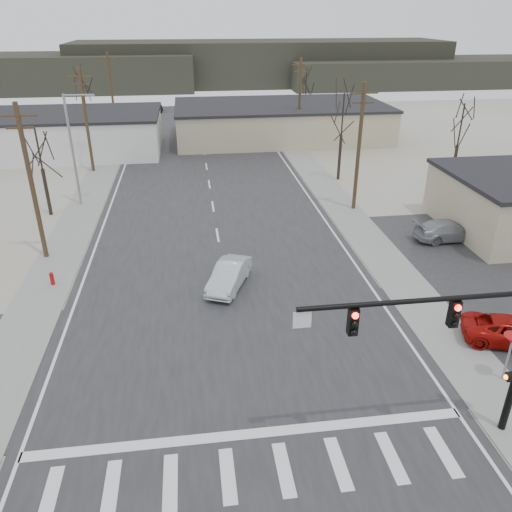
{
  "coord_description": "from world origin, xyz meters",
  "views": [
    {
      "loc": [
        -1.66,
        -19.31,
        14.69
      ],
      "look_at": [
        1.62,
        5.04,
        2.6
      ],
      "focal_mm": 35.0,
      "sensor_mm": 36.0,
      "label": 1
    }
  ],
  "objects_px": {
    "car_parked_silver": "(449,230)",
    "sedan_crossing": "(229,275)",
    "traffic_signal_mast": "(479,334)",
    "car_far_a": "(232,138)",
    "car_far_b": "(158,108)",
    "car_parked_dark_a": "(483,226)",
    "car_parked_red": "(512,331)",
    "fire_hydrant": "(52,278)"
  },
  "relations": [
    {
      "from": "car_parked_dark_a",
      "to": "car_parked_silver",
      "type": "distance_m",
      "value": 2.83
    },
    {
      "from": "traffic_signal_mast",
      "to": "car_parked_dark_a",
      "type": "height_order",
      "value": "traffic_signal_mast"
    },
    {
      "from": "sedan_crossing",
      "to": "car_far_b",
      "type": "relative_size",
      "value": 1.25
    },
    {
      "from": "car_far_b",
      "to": "car_parked_red",
      "type": "relative_size",
      "value": 0.75
    },
    {
      "from": "car_far_a",
      "to": "car_far_b",
      "type": "bearing_deg",
      "value": -53.64
    },
    {
      "from": "fire_hydrant",
      "to": "car_parked_silver",
      "type": "relative_size",
      "value": 0.18
    },
    {
      "from": "car_far_a",
      "to": "car_parked_dark_a",
      "type": "distance_m",
      "value": 33.83
    },
    {
      "from": "car_far_b",
      "to": "car_parked_dark_a",
      "type": "relative_size",
      "value": 0.82
    },
    {
      "from": "car_parked_red",
      "to": "traffic_signal_mast",
      "type": "bearing_deg",
      "value": 152.27
    },
    {
      "from": "car_far_a",
      "to": "car_parked_silver",
      "type": "relative_size",
      "value": 0.94
    },
    {
      "from": "traffic_signal_mast",
      "to": "car_parked_red",
      "type": "height_order",
      "value": "traffic_signal_mast"
    },
    {
      "from": "sedan_crossing",
      "to": "car_parked_silver",
      "type": "xyz_separation_m",
      "value": [
        16.02,
        4.63,
        -0.02
      ]
    },
    {
      "from": "sedan_crossing",
      "to": "car_parked_silver",
      "type": "relative_size",
      "value": 0.9
    },
    {
      "from": "traffic_signal_mast",
      "to": "car_far_b",
      "type": "distance_m",
      "value": 72.72
    },
    {
      "from": "sedan_crossing",
      "to": "car_far_a",
      "type": "height_order",
      "value": "sedan_crossing"
    },
    {
      "from": "car_far_a",
      "to": "car_parked_red",
      "type": "xyz_separation_m",
      "value": [
        9.83,
        -42.55,
        -0.03
      ]
    },
    {
      "from": "sedan_crossing",
      "to": "car_parked_red",
      "type": "height_order",
      "value": "sedan_crossing"
    },
    {
      "from": "traffic_signal_mast",
      "to": "car_far_a",
      "type": "height_order",
      "value": "traffic_signal_mast"
    },
    {
      "from": "car_parked_red",
      "to": "car_parked_dark_a",
      "type": "distance_m",
      "value": 13.64
    },
    {
      "from": "sedan_crossing",
      "to": "car_parked_dark_a",
      "type": "relative_size",
      "value": 1.02
    },
    {
      "from": "fire_hydrant",
      "to": "car_parked_dark_a",
      "type": "bearing_deg",
      "value": 6.71
    },
    {
      "from": "car_far_b",
      "to": "car_parked_dark_a",
      "type": "bearing_deg",
      "value": -63.34
    },
    {
      "from": "sedan_crossing",
      "to": "traffic_signal_mast",
      "type": "bearing_deg",
      "value": -35.41
    },
    {
      "from": "fire_hydrant",
      "to": "car_parked_red",
      "type": "bearing_deg",
      "value": -20.86
    },
    {
      "from": "car_parked_red",
      "to": "car_parked_silver",
      "type": "bearing_deg",
      "value": 5.89
    },
    {
      "from": "sedan_crossing",
      "to": "car_parked_dark_a",
      "type": "height_order",
      "value": "car_parked_dark_a"
    },
    {
      "from": "car_far_b",
      "to": "car_parked_dark_a",
      "type": "distance_m",
      "value": 59.26
    },
    {
      "from": "traffic_signal_mast",
      "to": "fire_hydrant",
      "type": "relative_size",
      "value": 10.29
    },
    {
      "from": "car_parked_red",
      "to": "car_parked_silver",
      "type": "height_order",
      "value": "car_parked_silver"
    },
    {
      "from": "fire_hydrant",
      "to": "car_far_b",
      "type": "relative_size",
      "value": 0.25
    },
    {
      "from": "car_parked_red",
      "to": "car_parked_silver",
      "type": "distance_m",
      "value": 12.34
    },
    {
      "from": "sedan_crossing",
      "to": "car_parked_red",
      "type": "distance_m",
      "value": 15.14
    },
    {
      "from": "traffic_signal_mast",
      "to": "car_parked_red",
      "type": "bearing_deg",
      "value": 43.26
    },
    {
      "from": "car_parked_silver",
      "to": "sedan_crossing",
      "type": "bearing_deg",
      "value": 103.7
    },
    {
      "from": "car_far_b",
      "to": "car_parked_silver",
      "type": "xyz_separation_m",
      "value": [
        22.56,
        -53.98,
        0.1
      ]
    },
    {
      "from": "fire_hydrant",
      "to": "car_parked_dark_a",
      "type": "distance_m",
      "value": 29.43
    },
    {
      "from": "car_far_b",
      "to": "fire_hydrant",
      "type": "bearing_deg",
      "value": -92.56
    },
    {
      "from": "car_far_a",
      "to": "car_far_b",
      "type": "height_order",
      "value": "car_far_a"
    },
    {
      "from": "traffic_signal_mast",
      "to": "sedan_crossing",
      "type": "relative_size",
      "value": 2.02
    },
    {
      "from": "car_far_b",
      "to": "car_parked_silver",
      "type": "height_order",
      "value": "car_parked_silver"
    },
    {
      "from": "traffic_signal_mast",
      "to": "car_far_b",
      "type": "relative_size",
      "value": 2.54
    },
    {
      "from": "car_far_a",
      "to": "traffic_signal_mast",
      "type": "bearing_deg",
      "value": 108.55
    }
  ]
}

